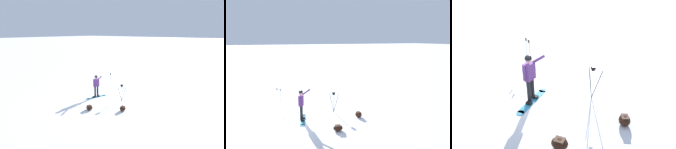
# 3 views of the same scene
# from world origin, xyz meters

# --- Properties ---
(ground_plane) EXTENTS (300.00, 300.00, 0.00)m
(ground_plane) POSITION_xyz_m (0.00, 0.00, 0.00)
(ground_plane) COLOR white
(snowboarder) EXTENTS (0.46, 0.77, 1.79)m
(snowboarder) POSITION_xyz_m (0.36, 0.02, 1.08)
(snowboarder) COLOR black
(snowboarder) RESTS_ON ground_plane
(snowboard) EXTENTS (1.75, 0.70, 0.10)m
(snowboard) POSITION_xyz_m (0.45, 0.07, 0.02)
(snowboard) COLOR teal
(snowboard) RESTS_ON ground_plane
(gear_bag_large) EXTENTS (0.49, 0.56, 0.31)m
(gear_bag_large) POSITION_xyz_m (2.52, 1.39, 0.16)
(gear_bag_large) COLOR black
(gear_bag_large) RESTS_ON ground_plane
(camera_tripod) EXTENTS (0.64, 0.52, 1.29)m
(camera_tripod) POSITION_xyz_m (-0.07, 2.18, 0.93)
(camera_tripod) COLOR #262628
(camera_tripod) RESTS_ON ground_plane
(gear_bag_small) EXTENTS (0.47, 0.39, 0.33)m
(gear_bag_small) POSITION_xyz_m (1.29, 3.22, 0.17)
(gear_bag_small) COLOR black
(gear_bag_small) RESTS_ON ground_plane
(ski_poles) EXTENTS (0.35, 0.32, 1.27)m
(ski_poles) POSITION_xyz_m (-2.56, -0.90, 0.83)
(ski_poles) COLOR gray
(ski_poles) RESTS_ON ground_plane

